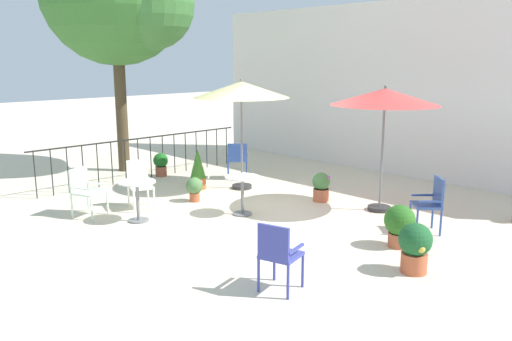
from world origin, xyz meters
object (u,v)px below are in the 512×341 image
Objects in this scene: patio_chair_1 at (237,158)px; patio_chair_4 at (278,252)px; potted_plant_3 at (415,246)px; patio_chair_2 at (85,188)px; patio_umbrella_0 at (385,98)px; potted_plant_2 at (161,163)px; cafe_table_0 at (137,194)px; potted_plant_5 at (198,169)px; potted_plant_4 at (399,224)px; patio_chair_3 at (139,182)px; patio_chair_0 at (431,201)px; cafe_table_1 at (242,188)px; patio_umbrella_1 at (241,91)px; potted_plant_1 at (195,188)px; potted_plant_0 at (321,186)px.

patio_chair_1 is 0.99× the size of patio_chair_4.
patio_chair_2 is at bearing -161.00° from potted_plant_3.
patio_umbrella_0 reaches higher than potted_plant_2.
cafe_table_0 is 0.80× the size of potted_plant_5.
potted_plant_4 is at bearing -1.84° from potted_plant_2.
potted_plant_4 is at bearing 19.60° from patio_chair_3.
patio_chair_0 reaches higher than patio_chair_1.
patio_chair_2 is (-1.00, -0.49, 0.01)m from cafe_table_0.
patio_chair_3 is 1.01× the size of potted_plant_5.
cafe_table_1 is (-1.64, -2.07, -1.64)m from patio_umbrella_0.
potted_plant_2 is at bearing 139.42° from cafe_table_0.
patio_chair_1 is 1.95m from potted_plant_2.
patio_umbrella_1 is 3.34× the size of cafe_table_1.
potted_plant_2 is at bearing -173.49° from patio_chair_0.
potted_plant_1 is at bearing -159.28° from patio_chair_0.
potted_plant_4 is (1.29, -1.50, -1.77)m from patio_umbrella_0.
cafe_table_0 is at bearing -141.34° from patio_chair_0.
potted_plant_0 is at bearing 46.11° from potted_plant_1.
patio_umbrella_1 is 4.19× the size of potted_plant_2.
patio_chair_3 reaches higher than potted_plant_3.
potted_plant_4 is (3.94, 2.17, -0.14)m from cafe_table_0.
patio_chair_4 is 1.98m from potted_plant_3.
patio_umbrella_0 reaches higher than potted_plant_5.
potted_plant_5 is at bearing 116.65° from cafe_table_0.
patio_umbrella_0 is 0.98× the size of patio_umbrella_1.
cafe_table_0 is 0.83× the size of patio_chair_2.
patio_umbrella_0 is 3.43× the size of potted_plant_3.
patio_chair_2 is 1.03m from patio_chair_3.
patio_chair_3 is at bearing -96.43° from patio_umbrella_1.
potted_plant_0 is (-2.50, 0.24, -0.23)m from patio_chair_0.
patio_chair_1 is 2.68m from potted_plant_0.
potted_plant_0 is 3.72m from potted_plant_3.
patio_chair_0 is at bearing -5.50° from potted_plant_0.
potted_plant_5 is (-0.13, 2.74, -0.06)m from patio_chair_2.
patio_chair_2 is at bearing -143.56° from patio_chair_0.
cafe_table_1 is 1.26× the size of potted_plant_2.
cafe_table_1 reaches higher than potted_plant_2.
patio_chair_2 reaches higher than potted_plant_3.
patio_umbrella_0 is at bearing 48.75° from patio_chair_2.
cafe_table_0 is 3.70m from potted_plant_0.
potted_plant_1 is (-0.34, 1.54, -0.22)m from cafe_table_0.
potted_plant_1 is at bearing 102.51° from cafe_table_0.
cafe_table_1 is 3.60m from potted_plant_3.
patio_umbrella_0 reaches higher than potted_plant_1.
patio_chair_0 is 1.03× the size of potted_plant_5.
potted_plant_2 is 1.67m from potted_plant_5.
patio_chair_0 is 6.14m from patio_chair_2.
potted_plant_0 is (1.45, 3.40, -0.20)m from cafe_table_0.
potted_plant_1 is 0.72× the size of potted_plant_3.
potted_plant_0 is (0.44, 1.79, -0.19)m from cafe_table_1.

